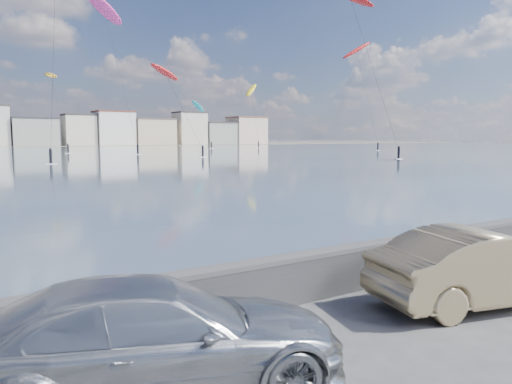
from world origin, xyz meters
TOP-DOWN VIEW (x-y plane):
  - ground at (0.00, 0.00)m, footprint 700.00×700.00m
  - seawall at (0.00, 2.70)m, footprint 400.00×0.36m
  - car_silver at (-2.66, 0.86)m, footprint 5.65×3.53m
  - car_champagne at (4.30, 0.52)m, footprint 5.04×2.79m
  - kitesurfer_1 at (16.77, 107.32)m, footprint 5.12×11.43m
  - kitesurfer_4 at (77.38, 124.42)m, footprint 7.20×10.02m
  - kitesurfer_6 at (25.64, 98.14)m, footprint 10.33×15.45m
  - kitesurfer_11 at (29.29, 76.12)m, footprint 7.98×11.11m
  - kitesurfer_12 at (88.44, 90.99)m, footprint 9.36×12.69m
  - kitesurfer_16 at (62.86, 131.35)m, footprint 7.24×14.89m

SIDE VIEW (x-z plane):
  - ground at x=0.00m, z-range 0.00..0.00m
  - seawall at x=0.00m, z-range 0.04..1.12m
  - car_silver at x=-2.66m, z-range 0.00..1.53m
  - car_champagne at x=4.30m, z-range 0.00..1.57m
  - kitesurfer_16 at x=62.86m, z-range 5.00..19.32m
  - kitesurfer_11 at x=29.29m, z-range 6.16..22.02m
  - kitesurfer_1 at x=16.77m, z-range 7.20..24.66m
  - kitesurfer_4 at x=77.38m, z-range 7.04..27.17m
  - kitesurfer_12 at x=88.44m, z-range 11.04..39.51m
  - kitesurfer_6 at x=25.64m, z-range 12.64..45.06m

